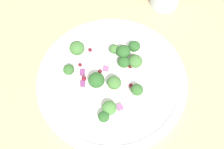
# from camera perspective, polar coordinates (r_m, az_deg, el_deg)

# --- Properties ---
(ground_plane) EXTENTS (1.80, 1.80, 0.02)m
(ground_plane) POSITION_cam_1_polar(r_m,az_deg,el_deg) (0.51, 0.44, -3.97)
(ground_plane) COLOR tan
(plate) EXTENTS (0.29, 0.29, 0.02)m
(plate) POSITION_cam_1_polar(r_m,az_deg,el_deg) (0.50, -0.00, -0.98)
(plate) COLOR white
(plate) RESTS_ON ground_plane
(dressing_pool) EXTENTS (0.17, 0.17, 0.00)m
(dressing_pool) POSITION_cam_1_polar(r_m,az_deg,el_deg) (0.50, -0.00, -0.75)
(dressing_pool) COLOR white
(dressing_pool) RESTS_ON plate
(broccoli_floret_0) EXTENTS (0.02, 0.02, 0.02)m
(broccoli_floret_0) POSITION_cam_1_polar(r_m,az_deg,el_deg) (0.47, 5.51, -3.37)
(broccoli_floret_0) COLOR #ADD18E
(broccoli_floret_0) RESTS_ON plate
(broccoli_floret_1) EXTENTS (0.03, 0.03, 0.03)m
(broccoli_floret_1) POSITION_cam_1_polar(r_m,az_deg,el_deg) (0.47, 0.73, -2.18)
(broccoli_floret_1) COLOR #8EB77A
(broccoli_floret_1) RESTS_ON plate
(broccoli_floret_2) EXTENTS (0.02, 0.02, 0.02)m
(broccoli_floret_2) POSITION_cam_1_polar(r_m,az_deg,el_deg) (0.45, -1.82, -9.24)
(broccoli_floret_2) COLOR #9EC684
(broccoli_floret_2) RESTS_ON plate
(broccoli_floret_3) EXTENTS (0.03, 0.03, 0.03)m
(broccoli_floret_3) POSITION_cam_1_polar(r_m,az_deg,el_deg) (0.47, -3.43, -1.27)
(broccoli_floret_3) COLOR #8EB77A
(broccoli_floret_3) RESTS_ON plate
(broccoli_floret_4) EXTENTS (0.03, 0.03, 0.03)m
(broccoli_floret_4) POSITION_cam_1_polar(r_m,az_deg,el_deg) (0.50, 2.53, 5.06)
(broccoli_floret_4) COLOR #8EB77A
(broccoli_floret_4) RESTS_ON plate
(broccoli_floret_5) EXTENTS (0.02, 0.02, 0.02)m
(broccoli_floret_5) POSITION_cam_1_polar(r_m,az_deg,el_deg) (0.51, 4.91, 6.18)
(broccoli_floret_5) COLOR #9EC684
(broccoli_floret_5) RESTS_ON plate
(broccoli_floret_6) EXTENTS (0.03, 0.03, 0.03)m
(broccoli_floret_6) POSITION_cam_1_polar(r_m,az_deg,el_deg) (0.51, -7.68, 5.71)
(broccoli_floret_6) COLOR #8EB77A
(broccoli_floret_6) RESTS_ON plate
(broccoli_floret_7) EXTENTS (0.03, 0.03, 0.03)m
(broccoli_floret_7) POSITION_cam_1_polar(r_m,az_deg,el_deg) (0.46, -0.59, -7.35)
(broccoli_floret_7) COLOR #8EB77A
(broccoli_floret_7) RESTS_ON plate
(broccoli_floret_8) EXTENTS (0.02, 0.02, 0.02)m
(broccoli_floret_8) POSITION_cam_1_polar(r_m,az_deg,el_deg) (0.50, 2.63, 2.68)
(broccoli_floret_8) COLOR #ADD18E
(broccoli_floret_8) RESTS_ON plate
(broccoli_floret_9) EXTENTS (0.02, 0.02, 0.02)m
(broccoli_floret_9) POSITION_cam_1_polar(r_m,az_deg,el_deg) (0.50, -9.47, 1.03)
(broccoli_floret_9) COLOR #9EC684
(broccoli_floret_9) RESTS_ON plate
(broccoli_floret_10) EXTENTS (0.02, 0.02, 0.02)m
(broccoli_floret_10) POSITION_cam_1_polar(r_m,az_deg,el_deg) (0.51, 0.51, 5.59)
(broccoli_floret_10) COLOR #8EB77A
(broccoli_floret_10) RESTS_ON plate
(broccoli_floret_11) EXTENTS (0.03, 0.03, 0.03)m
(broccoli_floret_11) POSITION_cam_1_polar(r_m,az_deg,el_deg) (0.50, 5.16, 2.87)
(broccoli_floret_11) COLOR #9EC684
(broccoli_floret_11) RESTS_ON plate
(cranberry_0) EXTENTS (0.01, 0.01, 0.01)m
(cranberry_0) POSITION_cam_1_polar(r_m,az_deg,el_deg) (0.51, -7.20, 1.90)
(cranberry_0) COLOR maroon
(cranberry_0) RESTS_ON plate
(cranberry_1) EXTENTS (0.01, 0.01, 0.01)m
(cranberry_1) POSITION_cam_1_polar(r_m,az_deg,el_deg) (0.49, 4.17, -2.44)
(cranberry_1) COLOR maroon
(cranberry_1) RESTS_ON plate
(cranberry_2) EXTENTS (0.01, 0.01, 0.01)m
(cranberry_2) POSITION_cam_1_polar(r_m,az_deg,el_deg) (0.52, -4.81, 5.39)
(cranberry_2) COLOR maroon
(cranberry_2) RESTS_ON plate
(cranberry_3) EXTENTS (0.01, 0.01, 0.01)m
(cranberry_3) POSITION_cam_1_polar(r_m,az_deg,el_deg) (0.49, -6.16, -0.86)
(cranberry_3) COLOR maroon
(cranberry_3) RESTS_ON plate
(cranberry_4) EXTENTS (0.01, 0.01, 0.01)m
(cranberry_4) POSITION_cam_1_polar(r_m,az_deg,el_deg) (0.51, 3.71, 2.00)
(cranberry_4) COLOR maroon
(cranberry_4) RESTS_ON plate
(cranberry_5) EXTENTS (0.01, 0.01, 0.01)m
(cranberry_5) POSITION_cam_1_polar(r_m,az_deg,el_deg) (0.50, -2.64, 0.69)
(cranberry_5) COLOR maroon
(cranberry_5) RESTS_ON plate
(cranberry_6) EXTENTS (0.01, 0.01, 0.01)m
(cranberry_6) POSITION_cam_1_polar(r_m,az_deg,el_deg) (0.52, 2.85, 4.23)
(cranberry_6) COLOR maroon
(cranberry_6) RESTS_ON plate
(onion_bit_0) EXTENTS (0.02, 0.02, 0.00)m
(onion_bit_0) POSITION_cam_1_polar(r_m,az_deg,el_deg) (0.50, -6.49, 0.49)
(onion_bit_0) COLOR #843D75
(onion_bit_0) RESTS_ON plate
(onion_bit_1) EXTENTS (0.01, 0.01, 0.00)m
(onion_bit_1) POSITION_cam_1_polar(r_m,az_deg,el_deg) (0.50, -1.33, 1.32)
(onion_bit_1) COLOR #A35B93
(onion_bit_1) RESTS_ON plate
(onion_bit_2) EXTENTS (0.01, 0.01, 0.01)m
(onion_bit_2) POSITION_cam_1_polar(r_m,az_deg,el_deg) (0.47, 1.70, -7.15)
(onion_bit_2) COLOR #A35B93
(onion_bit_2) RESTS_ON plate
(onion_bit_3) EXTENTS (0.01, 0.01, 0.01)m
(onion_bit_3) POSITION_cam_1_polar(r_m,az_deg,el_deg) (0.49, -6.42, -2.01)
(onion_bit_3) COLOR #843D75
(onion_bit_3) RESTS_ON plate
(onion_bit_4) EXTENTS (0.01, 0.01, 0.00)m
(onion_bit_4) POSITION_cam_1_polar(r_m,az_deg,el_deg) (0.53, 5.18, 5.85)
(onion_bit_4) COLOR #934C84
(onion_bit_4) RESTS_ON plate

